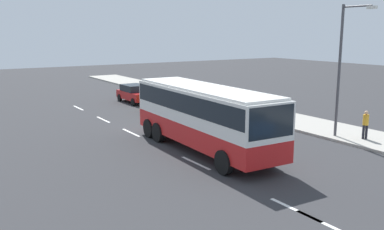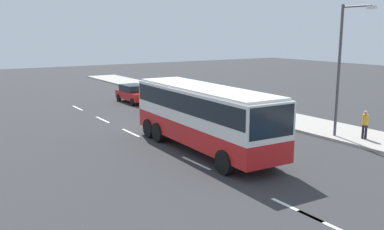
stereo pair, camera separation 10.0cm
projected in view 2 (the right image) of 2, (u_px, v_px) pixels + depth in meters
ground_plane at (224, 152)px, 21.89m from camera, size 120.00×120.00×0.00m
sidewalk_curb at (334, 131)px, 26.44m from camera, size 80.00×4.00×0.15m
lane_centreline at (217, 173)px, 18.72m from camera, size 38.86×0.16×0.01m
coach_bus at (204, 111)px, 21.83m from camera, size 10.59×3.09×3.38m
car_red_compact at (134, 93)px, 37.35m from camera, size 4.18×2.03×1.55m
car_yellow_taxi at (164, 103)px, 32.37m from camera, size 4.44×2.05×1.46m
pedestrian_at_crossing at (365, 123)px, 23.94m from camera, size 0.32×0.32×1.63m
street_lamp at (343, 62)px, 23.87m from camera, size 2.12×0.24×7.47m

